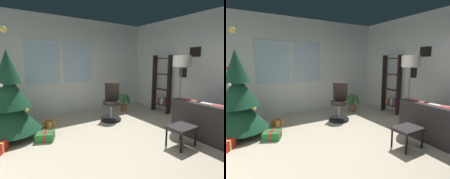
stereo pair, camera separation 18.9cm
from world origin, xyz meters
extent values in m
cube|color=#C0B299|center=(0.00, 0.00, -0.05)|extent=(5.14, 5.48, 0.10)
cube|color=silver|center=(0.00, 2.79, 1.45)|extent=(5.14, 0.10, 2.90)
cube|color=silver|center=(-0.90, 2.73, 1.59)|extent=(0.90, 0.03, 1.20)
cube|color=silver|center=(0.13, 2.73, 1.59)|extent=(0.90, 0.03, 1.20)
cube|color=silver|center=(2.62, 0.00, 1.45)|extent=(0.10, 5.48, 2.90)
cube|color=black|center=(2.56, 0.38, 1.87)|extent=(0.02, 0.31, 0.26)
cube|color=black|center=(2.56, 0.72, 1.30)|extent=(0.02, 0.22, 0.29)
cube|color=#292526|center=(1.76, -0.77, 0.21)|extent=(1.00, 1.74, 0.41)
cube|color=#292526|center=(1.38, -0.76, 0.59)|extent=(0.27, 1.71, 0.36)
cube|color=#292526|center=(1.79, 0.01, 0.51)|extent=(0.94, 0.18, 0.20)
cube|color=#B12021|center=(1.49, -0.92, 0.58)|extent=(0.20, 0.41, 0.41)
cube|color=beige|center=(1.50, -0.69, 0.58)|extent=(0.17, 0.41, 0.40)
cube|color=#A43D29|center=(1.52, -0.20, 0.58)|extent=(0.25, 0.42, 0.42)
cube|color=#292526|center=(0.83, -0.51, 0.37)|extent=(0.50, 0.39, 0.06)
cylinder|color=black|center=(0.61, -0.67, 0.17)|extent=(0.04, 0.04, 0.34)
cylinder|color=black|center=(1.06, -0.67, 0.17)|extent=(0.04, 0.04, 0.34)
cylinder|color=black|center=(0.61, -0.34, 0.17)|extent=(0.04, 0.04, 0.34)
cylinder|color=black|center=(1.06, -0.34, 0.17)|extent=(0.04, 0.04, 0.34)
cylinder|color=#4C331E|center=(-1.82, 1.71, 0.08)|extent=(0.12, 0.12, 0.16)
cone|color=#154028|center=(-1.82, 1.71, 0.50)|extent=(1.14, 1.14, 0.69)
cone|color=#154028|center=(-1.82, 1.71, 1.01)|extent=(0.82, 0.82, 0.69)
cone|color=#154028|center=(-1.82, 1.71, 1.52)|extent=(0.50, 0.50, 0.69)
sphere|color=gold|center=(-1.56, 1.40, 0.65)|extent=(0.07, 0.07, 0.07)
sphere|color=silver|center=(-1.96, 1.47, 1.17)|extent=(0.07, 0.07, 0.07)
sphere|color=#1E8C4C|center=(-1.96, 2.03, 0.88)|extent=(0.07, 0.07, 0.07)
sphere|color=#F2D14C|center=(-1.82, 1.71, 2.24)|extent=(0.12, 0.12, 0.12)
cube|color=#1E722D|center=(-1.28, 1.20, 0.08)|extent=(0.43, 0.41, 0.16)
cube|color=red|center=(-1.28, 1.20, 0.08)|extent=(0.33, 0.18, 0.17)
cube|color=red|center=(-1.28, 1.20, 0.08)|extent=(0.16, 0.29, 0.17)
cube|color=gold|center=(-1.01, 1.95, 0.07)|extent=(0.32, 0.31, 0.15)
cube|color=#B21919|center=(-1.01, 1.95, 0.07)|extent=(0.16, 0.20, 0.16)
cube|color=#B21919|center=(-1.01, 1.95, 0.07)|extent=(0.22, 0.17, 0.16)
cylinder|color=black|center=(0.54, 1.49, 0.03)|extent=(0.56, 0.56, 0.06)
cylinder|color=#B2B2B7|center=(0.54, 1.49, 0.28)|extent=(0.05, 0.05, 0.43)
cylinder|color=black|center=(0.54, 1.49, 0.49)|extent=(0.44, 0.44, 0.09)
cube|color=black|center=(0.67, 1.63, 0.79)|extent=(0.37, 0.35, 0.49)
cube|color=black|center=(2.35, 1.02, 0.90)|extent=(0.18, 0.04, 1.81)
cube|color=black|center=(2.35, 1.62, 0.90)|extent=(0.18, 0.04, 1.81)
cube|color=black|center=(2.35, 1.32, 0.25)|extent=(0.18, 0.56, 0.02)
cube|color=black|center=(2.35, 1.32, 0.74)|extent=(0.18, 0.56, 0.02)
cube|color=black|center=(2.35, 1.32, 1.22)|extent=(0.18, 0.56, 0.02)
cube|color=black|center=(2.35, 1.32, 1.71)|extent=(0.18, 0.56, 0.02)
cube|color=maroon|center=(2.37, 1.11, 0.36)|extent=(0.15, 0.06, 0.21)
cube|color=#265287|center=(2.37, 1.18, 0.37)|extent=(0.13, 0.06, 0.22)
cube|color=beige|center=(2.37, 1.24, 0.37)|extent=(0.14, 0.06, 0.21)
cube|color=#3C6746|center=(2.36, 1.31, 0.36)|extent=(0.16, 0.04, 0.19)
cube|color=#712D74|center=(2.36, 1.37, 0.36)|extent=(0.17, 0.04, 0.19)
cube|color=#AE791F|center=(2.37, 1.44, 0.34)|extent=(0.14, 0.07, 0.16)
cylinder|color=slate|center=(1.87, 0.30, 0.01)|extent=(0.28, 0.28, 0.03)
cylinder|color=slate|center=(1.87, 0.30, 0.76)|extent=(0.03, 0.03, 1.45)
cylinder|color=white|center=(1.87, 0.30, 1.62)|extent=(0.44, 0.44, 0.28)
cylinder|color=brown|center=(1.41, 2.05, 0.11)|extent=(0.21, 0.21, 0.21)
ellipsoid|color=#2E6E33|center=(1.28, 2.00, 0.43)|extent=(0.24, 0.18, 0.46)
ellipsoid|color=#2E6E33|center=(1.59, 2.06, 0.38)|extent=(0.18, 0.15, 0.37)
ellipsoid|color=#2E6E33|center=(1.45, 2.09, 0.38)|extent=(0.16, 0.19, 0.35)
ellipsoid|color=#2E6E33|center=(1.42, 2.23, 0.37)|extent=(0.11, 0.12, 0.32)
camera|label=1|loc=(-2.05, -2.44, 1.62)|focal=28.38mm
camera|label=2|loc=(-1.89, -2.54, 1.62)|focal=28.38mm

